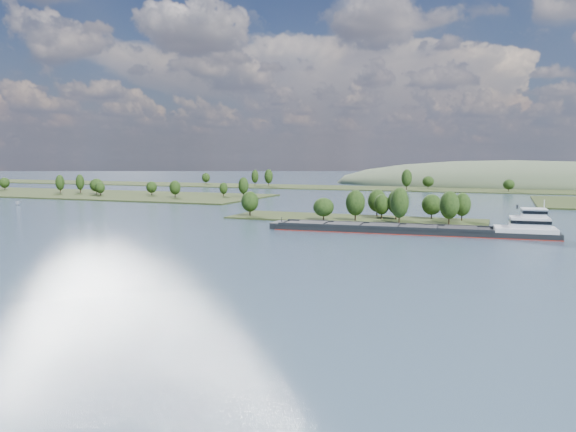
% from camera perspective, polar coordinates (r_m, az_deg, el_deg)
% --- Properties ---
extents(ground, '(1800.00, 1800.00, 0.00)m').
position_cam_1_polar(ground, '(165.52, 1.57, -2.52)').
color(ground, '#375060').
rests_on(ground, ground).
extents(tree_island, '(100.00, 30.70, 14.34)m').
position_cam_1_polar(tree_island, '(219.65, 8.26, 0.54)').
color(tree_island, '#242F15').
rests_on(tree_island, ground).
extents(left_bank, '(300.00, 80.00, 15.83)m').
position_cam_1_polar(left_bank, '(409.55, -22.81, 2.20)').
color(left_bank, '#242F15').
rests_on(left_bank, ground).
extents(back_shoreline, '(900.00, 60.00, 16.44)m').
position_cam_1_polar(back_shoreline, '(437.28, 15.01, 2.66)').
color(back_shoreline, '#242F15').
rests_on(back_shoreline, ground).
extents(hill_west, '(320.00, 160.00, 44.00)m').
position_cam_1_polar(hill_west, '(534.86, 21.70, 2.94)').
color(hill_west, '#445239').
rests_on(hill_west, ground).
extents(cargo_barge, '(91.86, 17.27, 12.35)m').
position_cam_1_polar(cargo_barge, '(185.89, 14.04, -1.27)').
color(cargo_barge, black).
rests_on(cargo_barge, ground).
extents(motorboat, '(5.40, 5.33, 2.13)m').
position_cam_1_polar(motorboat, '(319.44, -25.73, 1.19)').
color(motorboat, silver).
rests_on(motorboat, ground).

